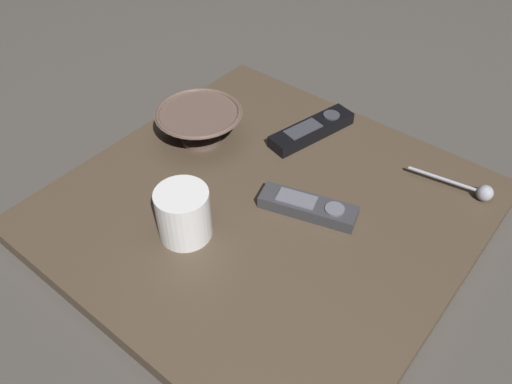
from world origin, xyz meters
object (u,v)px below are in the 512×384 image
Objects in this scene: coffee_mug at (184,213)px; tv_remote_near at (308,207)px; teaspoon at (478,191)px; tv_remote_far at (312,130)px; cereal_bowl at (200,124)px.

coffee_mug is 0.59× the size of tv_remote_near.
teaspoon is (0.34, 0.38, -0.03)m from coffee_mug.
tv_remote_near is at bearing -57.13° from tv_remote_far.
coffee_mug reaches higher than tv_remote_near.
coffee_mug is at bearing -131.63° from teaspoon.
coffee_mug reaches higher than cereal_bowl.
coffee_mug reaches higher than teaspoon.
coffee_mug is at bearing -128.09° from tv_remote_near.
tv_remote_near is at bearing -6.26° from cereal_bowl.
coffee_mug is 0.53× the size of tv_remote_far.
cereal_bowl is 0.22m from tv_remote_far.
tv_remote_far is (-0.12, 0.18, 0.00)m from tv_remote_near.
cereal_bowl is 0.53m from teaspoon.
coffee_mug is (0.15, -0.20, 0.01)m from cereal_bowl.
tv_remote_near is (0.28, -0.03, -0.03)m from cereal_bowl.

